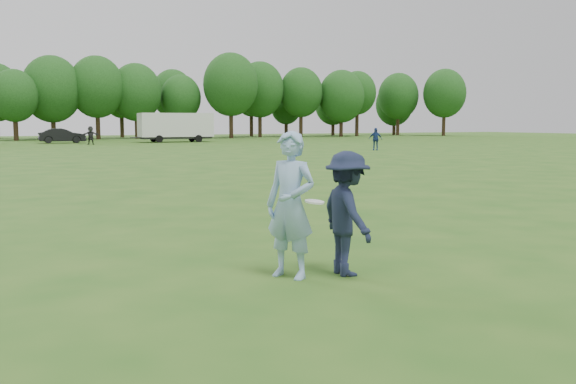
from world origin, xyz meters
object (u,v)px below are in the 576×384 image
(thrower, at_px, (291,205))
(field_cone, at_px, (303,143))
(player_far_d, at_px, (91,135))
(car_f, at_px, (62,136))
(cargo_trailer, at_px, (176,126))
(player_far_b, at_px, (375,139))
(defender, at_px, (347,213))

(thrower, relative_size, field_cone, 6.86)
(thrower, distance_m, field_cone, 52.94)
(player_far_d, bearing_deg, field_cone, -13.70)
(field_cone, bearing_deg, thrower, -117.56)
(car_f, xyz_separation_m, cargo_trailer, (11.70, -1.90, 1.00))
(thrower, xyz_separation_m, field_cone, (24.49, 46.93, -0.88))
(player_far_b, relative_size, field_cone, 5.85)
(player_far_b, height_order, player_far_d, player_far_d)
(player_far_d, distance_m, car_f, 5.86)
(thrower, xyz_separation_m, player_far_b, (23.43, 32.47, -0.15))
(player_far_b, xyz_separation_m, field_cone, (1.06, 14.46, -0.73))
(defender, distance_m, player_far_b, 39.75)
(player_far_b, bearing_deg, defender, -86.42)
(player_far_d, relative_size, car_f, 0.39)
(field_cone, distance_m, cargo_trailer, 15.35)
(player_far_d, xyz_separation_m, cargo_trailer, (9.60, 3.57, 0.86))
(field_cone, xyz_separation_m, cargo_trailer, (-9.69, 11.80, 1.63))
(field_cone, relative_size, cargo_trailer, 0.03)
(player_far_d, relative_size, field_cone, 6.08)
(car_f, height_order, cargo_trailer, cargo_trailer)
(player_far_b, xyz_separation_m, player_far_d, (-18.23, 22.69, 0.03))
(field_cone, bearing_deg, car_f, 147.37)
(thrower, height_order, player_far_d, thrower)
(thrower, relative_size, defender, 1.16)
(player_far_b, bearing_deg, thrower, -87.52)
(thrower, distance_m, defender, 0.83)
(defender, height_order, player_far_b, defender)
(thrower, bearing_deg, field_cone, 120.27)
(defender, bearing_deg, car_f, 1.69)
(thrower, bearing_deg, cargo_trailer, 133.69)
(car_f, distance_m, field_cone, 25.41)
(defender, relative_size, cargo_trailer, 0.20)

